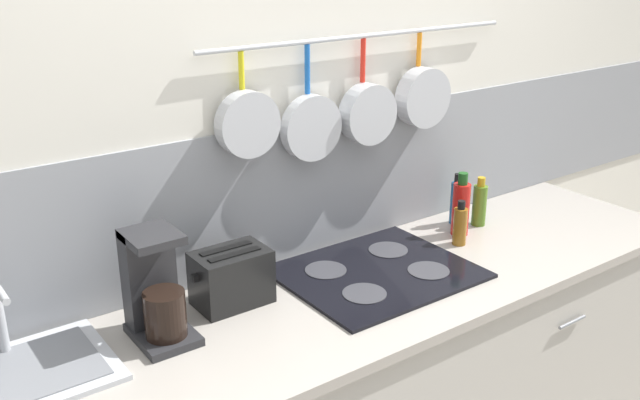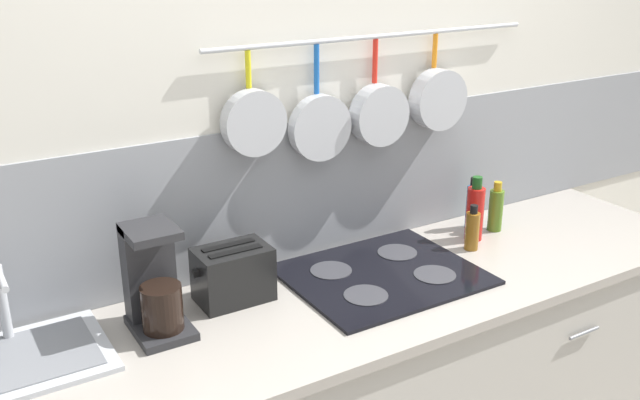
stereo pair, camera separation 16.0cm
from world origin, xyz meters
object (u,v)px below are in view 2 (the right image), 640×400
at_px(toaster, 233,274).
at_px(bottle_dish_soap, 472,206).
at_px(coffee_maker, 154,286).
at_px(bottle_vinegar, 475,212).
at_px(bottle_hot_sauce, 496,209).
at_px(bottle_olive_oil, 472,230).

distance_m(toaster, bottle_dish_soap, 1.04).
height_order(coffee_maker, toaster, coffee_maker).
height_order(coffee_maker, bottle_vinegar, coffee_maker).
relative_size(coffee_maker, bottle_hot_sauce, 1.62).
bearing_deg(bottle_olive_oil, bottle_hot_sauce, 23.84).
xyz_separation_m(toaster, bottle_dish_soap, (1.04, 0.06, 0.00)).
distance_m(bottle_olive_oil, bottle_hot_sauce, 0.22).
xyz_separation_m(coffee_maker, bottle_olive_oil, (1.16, -0.06, -0.06)).
distance_m(coffee_maker, bottle_vinegar, 1.23).
height_order(coffee_maker, bottle_olive_oil, coffee_maker).
relative_size(bottle_olive_oil, bottle_dish_soap, 0.83).
distance_m(toaster, bottle_vinegar, 0.97).
distance_m(bottle_olive_oil, bottle_dish_soap, 0.21).
xyz_separation_m(coffee_maker, bottle_hot_sauce, (1.36, 0.03, -0.05)).
distance_m(bottle_dish_soap, bottle_hot_sauce, 0.09).
relative_size(bottle_olive_oil, bottle_hot_sauce, 0.87).
bearing_deg(bottle_olive_oil, bottle_vinegar, 43.17).
xyz_separation_m(bottle_dish_soap, bottle_hot_sauce, (0.06, -0.07, -0.00)).
bearing_deg(bottle_olive_oil, toaster, 173.72).
relative_size(bottle_vinegar, bottle_hot_sauce, 1.25).
height_order(bottle_olive_oil, bottle_dish_soap, bottle_dish_soap).
bearing_deg(bottle_hot_sauce, coffee_maker, -178.81).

